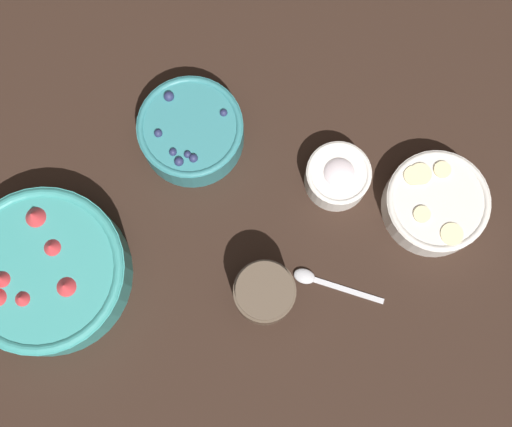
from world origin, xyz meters
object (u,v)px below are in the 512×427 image
at_px(bowl_bananas, 436,203).
at_px(bowl_cream, 338,176).
at_px(bowl_blueberries, 191,131).
at_px(jar_chocolate, 264,293).
at_px(bowl_strawberries, 45,272).

height_order(bowl_bananas, bowl_cream, bowl_cream).
height_order(bowl_blueberries, jar_chocolate, jar_chocolate).
relative_size(bowl_blueberries, jar_chocolate, 1.80).
distance_m(bowl_blueberries, bowl_cream, 0.23).
distance_m(bowl_strawberries, bowl_bananas, 0.57).
xyz_separation_m(bowl_strawberries, bowl_blueberries, (0.29, -0.01, -0.01)).
distance_m(bowl_strawberries, bowl_blueberries, 0.29).
height_order(bowl_cream, jar_chocolate, jar_chocolate).
bearing_deg(bowl_blueberries, jar_chocolate, -113.20).
xyz_separation_m(bowl_strawberries, bowl_cream, (0.39, -0.21, -0.01)).
relative_size(bowl_cream, jar_chocolate, 1.10).
bearing_deg(bowl_cream, bowl_blueberries, 115.36).
distance_m(bowl_strawberries, bowl_cream, 0.45).
bearing_deg(bowl_bananas, bowl_cream, 116.33).
distance_m(bowl_bananas, jar_chocolate, 0.29).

